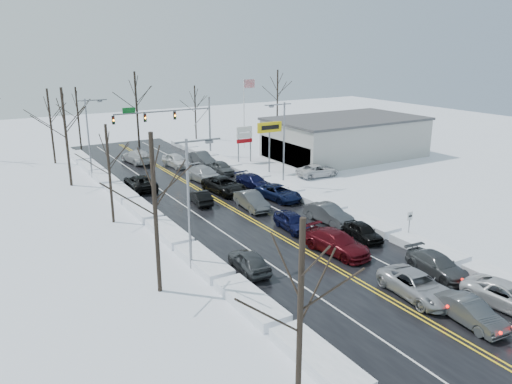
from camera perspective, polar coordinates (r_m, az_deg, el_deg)
ground at (r=41.82m, az=1.09°, el=-4.14°), size 160.00×160.00×0.00m
road_surface at (r=43.42m, az=-0.31°, el=-3.33°), size 14.00×84.00×0.01m
snow_bank_left at (r=40.34m, az=-9.68°, el=-5.18°), size 1.87×72.00×0.63m
snow_bank_right at (r=47.53m, az=7.61°, el=-1.71°), size 1.87×72.00×0.63m
traffic_signal_mast at (r=66.42m, az=-9.30°, el=8.30°), size 13.28×0.39×8.00m
tires_plus_sign at (r=59.06m, az=1.56°, el=7.02°), size 3.20×0.34×6.00m
used_vehicles_sign at (r=64.42m, az=-1.34°, el=6.31°), size 2.20×0.22×4.65m
speed_limit_sign at (r=40.55m, az=17.15°, el=-3.13°), size 0.55×0.09×2.35m
flagpole at (r=73.20m, az=-1.26°, el=9.62°), size 1.87×1.20×10.00m
dealership_building at (r=69.03m, az=10.18°, el=6.19°), size 20.40×12.40×5.30m
streetlight_ne at (r=52.88m, az=3.03°, el=6.23°), size 3.20×0.25×9.00m
streetlight_sw at (r=33.09m, az=-7.41°, el=-0.21°), size 3.20×0.25×9.00m
streetlight_nw at (r=59.26m, az=-18.47°, el=6.52°), size 3.20×0.25×9.00m
tree_left_a at (r=18.45m, az=5.15°, el=-10.93°), size 3.60×3.60×9.00m
tree_left_b at (r=29.73m, az=-11.63°, el=1.01°), size 4.00×4.00×10.00m
tree_left_c at (r=43.32m, az=-16.57°, el=4.09°), size 3.40×3.40×8.50m
tree_left_d at (r=56.47m, az=-21.07°, el=7.90°), size 4.20×4.20×10.50m
tree_left_e at (r=68.37m, az=-22.55°, el=8.48°), size 3.80×3.80×9.50m
tree_far_b at (r=76.08m, az=-19.77°, el=9.20°), size 3.60×3.60×9.00m
tree_far_c at (r=75.99m, az=-13.57°, el=10.76°), size 4.40×4.40×11.00m
tree_far_d at (r=81.09m, az=-6.98°, el=10.19°), size 3.40×3.40×8.50m
tree_far_e at (r=89.06m, az=2.48°, el=11.76°), size 4.20×4.20×10.50m
queued_car_1 at (r=30.76m, az=23.15°, el=-13.63°), size 1.82×4.33×1.39m
queued_car_2 at (r=32.58m, az=17.84°, el=-11.29°), size 2.91×5.49×1.47m
queued_car_3 at (r=37.51m, az=9.14°, el=-6.87°), size 3.00×5.83×1.62m
queued_car_4 at (r=41.53m, az=4.19°, el=-4.33°), size 2.12×4.46×1.47m
queued_car_5 at (r=46.62m, az=-0.51°, el=-1.92°), size 1.99×4.88×1.57m
queued_car_6 at (r=51.68m, az=-3.60°, el=-0.09°), size 3.14×6.02×1.62m
queued_car_7 at (r=56.07m, az=-5.85°, el=1.19°), size 3.00×5.99×1.67m
queued_car_8 at (r=63.42m, az=-9.09°, el=2.88°), size 2.47×4.99×1.63m
queued_car_10 at (r=33.37m, az=26.73°, el=-11.65°), size 3.03×5.43×1.44m
queued_car_11 at (r=35.90m, az=19.90°, el=-8.81°), size 2.35×4.91×1.38m
queued_car_12 at (r=40.38m, az=12.09°, el=-5.30°), size 2.08×4.08×1.33m
queued_car_13 at (r=43.57m, az=8.22°, el=-3.44°), size 2.09×4.92×1.58m
queued_car_14 at (r=49.36m, az=2.60°, el=-0.88°), size 3.06×5.45×1.44m
queued_car_15 at (r=53.44m, az=-0.26°, el=0.51°), size 2.53×5.02×1.40m
queued_car_16 at (r=59.37m, az=-3.91°, el=2.11°), size 1.79×4.34×1.47m
queued_car_17 at (r=64.14m, az=-6.19°, el=3.15°), size 1.74×4.90×1.61m
oncoming_car_0 at (r=48.37m, az=-6.36°, el=-1.33°), size 1.93×4.18×1.33m
oncoming_car_1 at (r=54.28m, az=-13.04°, el=0.33°), size 2.80×5.63×1.53m
oncoming_car_2 at (r=66.45m, az=-13.41°, el=3.26°), size 3.12×6.12×1.70m
oncoming_car_3 at (r=34.29m, az=-0.80°, el=-8.97°), size 2.07×4.38×1.45m
parked_car_0 at (r=58.38m, az=7.05°, el=1.77°), size 5.25×2.69×1.42m
parked_car_1 at (r=64.08m, az=6.12°, el=3.14°), size 2.49×5.44×1.54m
parked_car_2 at (r=66.96m, az=2.43°, el=3.80°), size 2.12×4.14×1.35m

